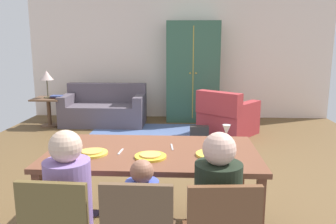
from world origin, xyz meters
name	(u,v)px	position (x,y,z in m)	size (l,w,h in m)	color
ground_plane	(174,162)	(0.00, 0.41, -0.01)	(6.65, 6.02, 0.02)	brown
back_wall	(179,57)	(0.00, 3.47, 1.35)	(6.65, 0.10, 2.70)	silver
dining_table	(153,159)	(-0.11, -1.47, 0.69)	(1.75, 0.96, 0.76)	brown
plate_near_man	(92,153)	(-0.59, -1.59, 0.77)	(0.25, 0.25, 0.02)	yellow
pizza_near_man	(92,151)	(-0.59, -1.59, 0.78)	(0.17, 0.17, 0.01)	gold
plate_near_child	(151,157)	(-0.11, -1.65, 0.77)	(0.25, 0.25, 0.02)	yellow
pizza_near_child	(150,155)	(-0.11, -1.65, 0.78)	(0.17, 0.17, 0.01)	#E1A652
plate_near_woman	(211,154)	(0.37, -1.57, 0.77)	(0.25, 0.25, 0.02)	yellow
wine_glass	(226,131)	(0.52, -1.29, 0.89)	(0.07, 0.07, 0.19)	silver
fork	(121,152)	(-0.37, -1.52, 0.76)	(0.02, 0.15, 0.01)	silver
knife	(172,147)	(0.05, -1.37, 0.76)	(0.01, 0.17, 0.01)	silver
person_man	(72,215)	(-0.59, -2.13, 0.51)	(0.30, 0.41, 1.11)	#3C384D
person_woman	(216,219)	(0.37, -2.13, 0.51)	(0.30, 0.41, 1.11)	#3B3E41
area_rug	(159,135)	(-0.31, 1.77, 0.00)	(2.60, 1.80, 0.01)	#4B608E
couch	(105,110)	(-1.51, 2.63, 0.30)	(1.67, 0.86, 0.82)	#574D57
armchair	(227,117)	(0.92, 1.93, 0.32)	(1.20, 1.20, 0.82)	#A53034
armoire	(193,72)	(0.31, 3.08, 1.05)	(1.10, 0.59, 2.10)	#315943
side_table	(49,108)	(-2.58, 2.37, 0.38)	(0.56, 0.56, 0.58)	brown
table_lamp	(47,76)	(-2.58, 2.37, 1.01)	(0.26, 0.26, 0.54)	brown
book_lower	(56,97)	(-2.43, 2.42, 0.59)	(0.22, 0.16, 0.03)	maroon
book_upper	(57,96)	(-2.40, 2.35, 0.62)	(0.22, 0.16, 0.03)	#3A4986
handbag	(199,133)	(0.40, 1.47, 0.13)	(0.32, 0.16, 0.26)	#2C2926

